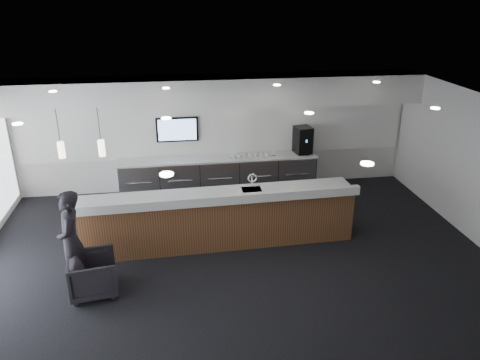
{
  "coord_description": "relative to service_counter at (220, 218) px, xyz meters",
  "views": [
    {
      "loc": [
        -1.09,
        -7.51,
        4.93
      ],
      "look_at": [
        0.21,
        1.3,
        1.27
      ],
      "focal_mm": 35.0,
      "sensor_mm": 36.0,
      "label": 1
    }
  ],
  "objects": [
    {
      "name": "ground",
      "position": [
        0.25,
        -1.0,
        -0.57
      ],
      "size": [
        10.0,
        10.0,
        0.0
      ],
      "primitive_type": "plane",
      "color": "black",
      "rests_on": "ground"
    },
    {
      "name": "ceiling",
      "position": [
        0.25,
        -1.0,
        2.43
      ],
      "size": [
        10.0,
        8.0,
        0.02
      ],
      "primitive_type": "cube",
      "color": "black",
      "rests_on": "back_wall"
    },
    {
      "name": "back_wall",
      "position": [
        0.25,
        3.0,
        0.93
      ],
      "size": [
        10.0,
        0.02,
        3.0
      ],
      "primitive_type": "cube",
      "color": "silver",
      "rests_on": "ground"
    },
    {
      "name": "soffit_bulkhead",
      "position": [
        0.25,
        2.55,
        2.08
      ],
      "size": [
        10.0,
        0.9,
        0.7
      ],
      "primitive_type": "cube",
      "color": "white",
      "rests_on": "back_wall"
    },
    {
      "name": "alcove_panel",
      "position": [
        0.25,
        2.97,
        1.03
      ],
      "size": [
        9.8,
        0.06,
        1.4
      ],
      "primitive_type": "cube",
      "color": "white",
      "rests_on": "back_wall"
    },
    {
      "name": "back_credenza",
      "position": [
        0.25,
        2.64,
        -0.1
      ],
      "size": [
        5.06,
        0.66,
        0.95
      ],
      "color": "gray",
      "rests_on": "ground"
    },
    {
      "name": "wall_tv",
      "position": [
        -0.75,
        2.91,
        1.08
      ],
      "size": [
        1.05,
        0.08,
        0.62
      ],
      "color": "black",
      "rests_on": "back_wall"
    },
    {
      "name": "pendant_left",
      "position": [
        -2.15,
        -0.2,
        1.68
      ],
      "size": [
        0.12,
        0.12,
        0.3
      ],
      "primitive_type": "cylinder",
      "color": "beige",
      "rests_on": "ceiling"
    },
    {
      "name": "pendant_right",
      "position": [
        -2.85,
        -0.2,
        1.68
      ],
      "size": [
        0.12,
        0.12,
        0.3
      ],
      "primitive_type": "cylinder",
      "color": "beige",
      "rests_on": "ceiling"
    },
    {
      "name": "ceiling_can_lights",
      "position": [
        0.25,
        -1.0,
        2.4
      ],
      "size": [
        7.0,
        5.0,
        0.02
      ],
      "primitive_type": null,
      "color": "white",
      "rests_on": "ceiling"
    },
    {
      "name": "service_counter",
      "position": [
        0.0,
        0.0,
        0.0
      ],
      "size": [
        5.58,
        1.09,
        1.49
      ],
      "rotation": [
        0.0,
        0.0,
        0.03
      ],
      "color": "#512F1B",
      "rests_on": "ground"
    },
    {
      "name": "coffee_machine",
      "position": [
        2.45,
        2.69,
        0.72
      ],
      "size": [
        0.46,
        0.55,
        0.69
      ],
      "rotation": [
        0.0,
        0.0,
        0.16
      ],
      "color": "black",
      "rests_on": "back_credenza"
    },
    {
      "name": "info_sign_left",
      "position": [
        0.64,
        2.57,
        0.5
      ],
      "size": [
        0.18,
        0.04,
        0.24
      ],
      "primitive_type": "cube",
      "rotation": [
        0.0,
        0.0,
        -0.1
      ],
      "color": "white",
      "rests_on": "back_credenza"
    },
    {
      "name": "info_sign_right",
      "position": [
        1.65,
        2.57,
        0.48
      ],
      "size": [
        0.16,
        0.05,
        0.21
      ],
      "primitive_type": "cube",
      "rotation": [
        0.0,
        0.0,
        0.16
      ],
      "color": "white",
      "rests_on": "back_credenza"
    },
    {
      "name": "armchair",
      "position": [
        -2.35,
        -1.39,
        -0.21
      ],
      "size": [
        0.91,
        0.89,
        0.73
      ],
      "primitive_type": "imported",
      "rotation": [
        0.0,
        0.0,
        1.72
      ],
      "color": "black",
      "rests_on": "ground"
    },
    {
      "name": "lounge_guest",
      "position": [
        -2.69,
        -1.11,
        0.34
      ],
      "size": [
        0.49,
        0.7,
        1.82
      ],
      "primitive_type": "imported",
      "rotation": [
        0.0,
        0.0,
        -1.49
      ],
      "color": "black",
      "rests_on": "ground"
    },
    {
      "name": "cup_0",
      "position": [
        1.47,
        2.55,
        0.43
      ],
      "size": [
        0.11,
        0.11,
        0.1
      ],
      "primitive_type": "imported",
      "color": "white",
      "rests_on": "back_credenza"
    },
    {
      "name": "cup_1",
      "position": [
        1.33,
        2.55,
        0.43
      ],
      "size": [
        0.15,
        0.15,
        0.1
      ],
      "primitive_type": "imported",
      "rotation": [
        0.0,
        0.0,
        0.65
      ],
      "color": "white",
      "rests_on": "back_credenza"
    },
    {
      "name": "cup_2",
      "position": [
        1.19,
        2.55,
        0.43
      ],
      "size": [
        0.13,
        0.13,
        0.1
      ],
      "primitive_type": "imported",
      "rotation": [
        0.0,
        0.0,
        1.29
      ],
      "color": "white",
      "rests_on": "back_credenza"
    },
    {
      "name": "cup_3",
      "position": [
        1.05,
        2.55,
        0.43
      ],
      "size": [
        0.14,
        0.14,
        0.1
      ],
      "primitive_type": "imported",
      "rotation": [
        0.0,
        0.0,
        1.94
      ],
      "color": "white",
      "rests_on": "back_credenza"
    },
    {
      "name": "cup_4",
      "position": [
        0.91,
        2.55,
        0.43
      ],
      "size": [
        0.15,
        0.15,
        0.1
      ],
      "primitive_type": "imported",
      "rotation": [
        0.0,
        0.0,
        2.58
      ],
      "color": "white",
      "rests_on": "back_credenza"
    },
    {
      "name": "cup_5",
      "position": [
        0.77,
        2.55,
        0.43
      ],
      "size": [
        0.12,
        0.12,
        0.1
      ],
      "primitive_type": "imported",
      "rotation": [
        0.0,
        0.0,
        3.23
      ],
      "color": "white",
      "rests_on": "back_credenza"
    },
    {
      "name": "cup_6",
      "position": [
        0.63,
        2.55,
        0.43
      ],
      "size": [
        0.15,
        0.15,
        0.1
      ],
      "primitive_type": "imported",
      "rotation": [
        0.0,
        0.0,
        3.87
      ],
      "color": "white",
      "rests_on": "back_credenza"
    }
  ]
}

